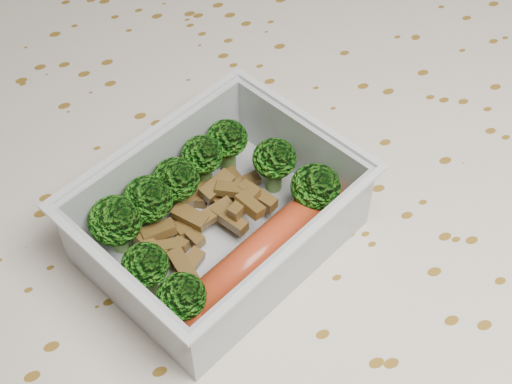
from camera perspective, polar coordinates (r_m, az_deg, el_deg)
name	(u,v)px	position (r m, az deg, el deg)	size (l,w,h in m)	color
dining_table	(269,286)	(0.56, 1.07, -7.56)	(1.40, 0.90, 0.75)	brown
tablecloth	(270,250)	(0.52, 1.15, -4.66)	(1.46, 0.96, 0.19)	beige
lunch_container	(219,223)	(0.46, -2.94, -2.50)	(0.21, 0.19, 0.06)	silver
broccoli_florets	(198,199)	(0.46, -4.64, -0.60)	(0.16, 0.13, 0.04)	#608C3F
meat_pile	(205,218)	(0.47, -4.10, -2.07)	(0.10, 0.09, 0.03)	brown
sausage	(262,253)	(0.45, 0.49, -4.86)	(0.14, 0.07, 0.03)	#BF3C1C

